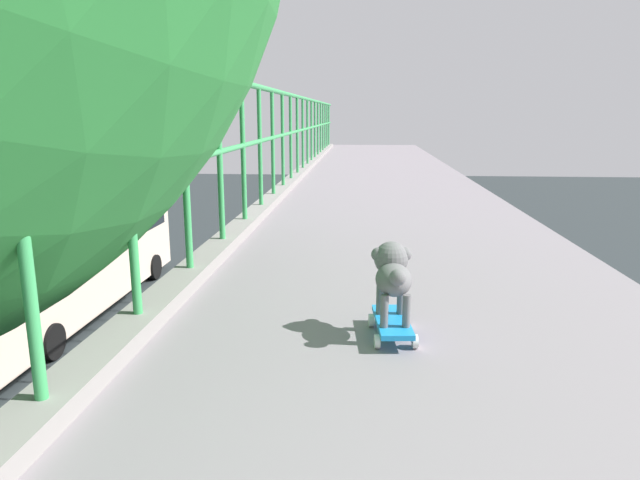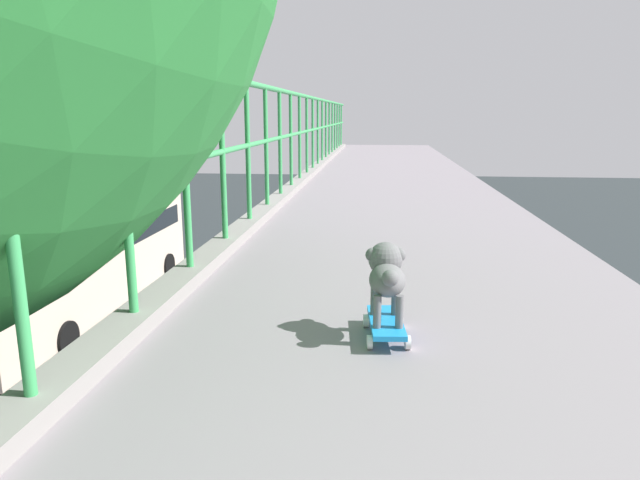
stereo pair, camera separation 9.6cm
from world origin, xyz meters
The scene contains 3 objects.
city_bus centered at (-8.37, 17.29, 1.89)m, with size 2.67×11.76×3.35m.
toy_skateboard centered at (0.96, 3.34, 5.31)m, with size 0.22×0.42×0.09m.
small_dog centered at (0.96, 3.36, 5.55)m, with size 0.19×0.36×0.35m.
Camera 2 is at (0.91, 0.84, 6.26)m, focal length 31.90 mm.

